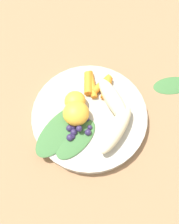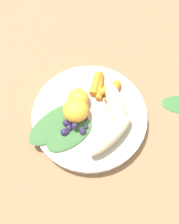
{
  "view_description": "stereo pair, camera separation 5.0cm",
  "coord_description": "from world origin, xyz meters",
  "px_view_note": "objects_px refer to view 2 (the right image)",
  "views": [
    {
      "loc": [
        -0.11,
        -0.17,
        0.49
      ],
      "look_at": [
        0.0,
        0.0,
        0.03
      ],
      "focal_mm": 38.78,
      "sensor_mm": 36.0,
      "label": 1
    },
    {
      "loc": [
        -0.06,
        -0.19,
        0.49
      ],
      "look_at": [
        0.0,
        0.0,
        0.03
      ],
      "focal_mm": 38.78,
      "sensor_mm": 36.0,
      "label": 2
    }
  ],
  "objects_px": {
    "bowl": "(90,116)",
    "orange_segment_near": "(76,110)",
    "banana_peeled_left": "(116,105)",
    "banana_peeled_right": "(110,135)"
  },
  "relations": [
    {
      "from": "bowl",
      "to": "orange_segment_near",
      "type": "distance_m",
      "value": 0.04
    },
    {
      "from": "banana_peeled_left",
      "to": "banana_peeled_right",
      "type": "height_order",
      "value": "same"
    },
    {
      "from": "banana_peeled_right",
      "to": "orange_segment_near",
      "type": "bearing_deg",
      "value": 98.23
    },
    {
      "from": "bowl",
      "to": "banana_peeled_right",
      "type": "distance_m",
      "value": 0.07
    },
    {
      "from": "bowl",
      "to": "banana_peeled_left",
      "type": "distance_m",
      "value": 0.06
    },
    {
      "from": "bowl",
      "to": "banana_peeled_right",
      "type": "height_order",
      "value": "banana_peeled_right"
    },
    {
      "from": "banana_peeled_left",
      "to": "banana_peeled_right",
      "type": "xyz_separation_m",
      "value": [
        -0.03,
        -0.06,
        0.0
      ]
    },
    {
      "from": "bowl",
      "to": "banana_peeled_right",
      "type": "relative_size",
      "value": 2.16
    },
    {
      "from": "banana_peeled_left",
      "to": "orange_segment_near",
      "type": "relative_size",
      "value": 2.11
    },
    {
      "from": "bowl",
      "to": "banana_peeled_left",
      "type": "relative_size",
      "value": 2.16
    }
  ]
}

